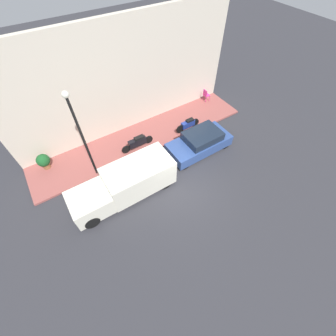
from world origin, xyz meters
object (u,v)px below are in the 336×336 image
at_px(delivery_van, 125,183).
at_px(motorcycle_blue, 188,124).
at_px(motorcycle_black, 138,142).
at_px(cafe_chair, 206,95).
at_px(streetlamp, 80,130).
at_px(parked_car, 200,142).
at_px(potted_plant, 43,161).

xyz_separation_m(delivery_van, motorcycle_blue, (2.30, -5.66, -0.37)).
relative_size(motorcycle_black, cafe_chair, 2.28).
distance_m(motorcycle_blue, streetlamp, 7.08).
distance_m(delivery_van, motorcycle_black, 3.33).
relative_size(delivery_van, motorcycle_blue, 3.02).
height_order(delivery_van, motorcycle_black, delivery_van).
bearing_deg(motorcycle_black, delivery_van, 141.45).
relative_size(parked_car, motorcycle_blue, 2.20).
bearing_deg(cafe_chair, motorcycle_black, 103.65).
xyz_separation_m(motorcycle_black, cafe_chair, (1.61, -6.61, 0.08)).
height_order(motorcycle_blue, cafe_chair, cafe_chair).
xyz_separation_m(parked_car, cafe_chair, (3.71, -3.46, 0.02)).
bearing_deg(delivery_van, motorcycle_blue, -67.90).
bearing_deg(parked_car, delivery_van, 95.36).
height_order(delivery_van, streetlamp, streetlamp).
bearing_deg(parked_car, motorcycle_black, 56.24).
distance_m(streetlamp, potted_plant, 3.97).
bearing_deg(motorcycle_black, streetlamp, 99.42).
xyz_separation_m(potted_plant, cafe_chair, (0.17, -11.79, -0.04)).
xyz_separation_m(parked_car, potted_plant, (3.53, 8.33, 0.06)).
bearing_deg(cafe_chair, streetlamp, 102.37).
distance_m(streetlamp, cafe_chair, 10.12).
relative_size(potted_plant, cafe_chair, 1.06).
height_order(motorcycle_black, potted_plant, potted_plant).
distance_m(motorcycle_blue, potted_plant, 8.95).
height_order(potted_plant, cafe_chair, potted_plant).
bearing_deg(cafe_chair, motorcycle_blue, 122.19).
bearing_deg(streetlamp, motorcycle_black, -80.58).
bearing_deg(potted_plant, motorcycle_blue, -101.13).
height_order(parked_car, streetlamp, streetlamp).
xyz_separation_m(parked_car, delivery_van, (-0.49, 5.21, 0.29)).
distance_m(parked_car, streetlamp, 6.83).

